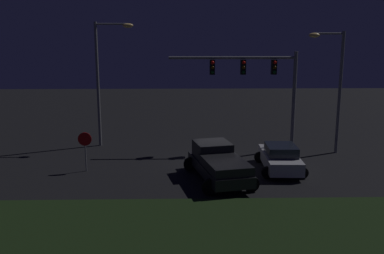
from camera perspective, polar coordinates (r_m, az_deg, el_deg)
ground_plane at (r=25.23m, az=3.30°, el=-5.02°), size 80.00×80.00×0.00m
grass_median at (r=17.04m, az=5.72°, el=-13.28°), size 23.70×5.93×0.10m
pickup_truck at (r=22.23m, az=3.49°, el=-4.63°), size 3.65×5.70×1.80m
car_sedan at (r=24.34m, az=11.76°, el=-4.05°), size 2.60×4.47×1.51m
traffic_signal_gantry at (r=27.99m, az=8.82°, el=6.74°), size 8.32×0.56×6.50m
street_lamp_left at (r=29.40m, az=-11.66°, el=7.59°), size 2.60×0.44×8.41m
street_lamp_right at (r=28.34m, az=18.52°, el=6.32°), size 2.28×0.44×7.76m
stop_sign at (r=24.19m, az=-14.19°, el=-2.25°), size 0.76×0.08×2.23m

